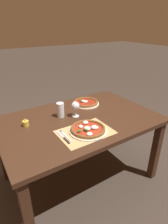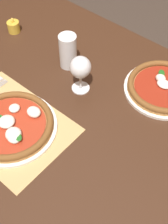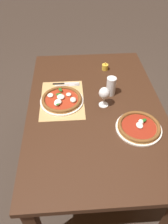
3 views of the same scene
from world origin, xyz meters
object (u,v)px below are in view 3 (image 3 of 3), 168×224
Objects in this scene: pizza_far at (139,127)px; knife at (66,83)px; wine_glass at (104,93)px; votive_candle at (105,67)px; pizza_near at (62,100)px; pint_glass at (111,86)px; fork at (67,85)px.

pizza_far is 1.39× the size of knife.
wine_glass reaches higher than votive_candle.
pizza_near reaches higher than pizza_far.
pint_glass reaches higher than votive_candle.
wine_glass is (0.05, 0.30, 0.08)m from pizza_near.
knife is at bearing 171.49° from pizza_near.
pizza_far is at bearing 18.64° from pint_glass.
pizza_near is 0.32m from wine_glass.
wine_glass is (-0.25, -0.20, 0.09)m from pizza_far.
wine_glass is 0.72× the size of knife.
pizza_far is at bearing 38.12° from wine_glass.
fork is at bearing 167.27° from pizza_near.
fork is at bearing -110.60° from pint_glass.
pizza_near is 1.60× the size of fork.
fork is at bearing 24.04° from knife.
pint_glass is (-0.12, 0.07, -0.04)m from wine_glass.
pint_glass is 0.38m from knife.
pizza_near is 1.07× the size of pizza_far.
pizza_near is at bearing -8.51° from knife.
wine_glass reaches higher than fork.
pizza_far is at bearing 42.45° from fork.
fork is 0.03m from knife.
fork is (-0.25, -0.26, -0.10)m from wine_glass.
fork is 2.78× the size of votive_candle.
pizza_far is 0.73m from votive_candle.
pizza_far is 2.07× the size of pint_glass.
wine_glass is 0.40m from knife.
pint_glass is at bearing 150.18° from wine_glass.
pint_glass is at bearing -161.36° from pizza_far.
pizza_far is 1.93× the size of wine_glass.
fork is at bearing -137.55° from pizza_far.
votive_candle is (-0.34, 0.01, -0.05)m from pint_glass.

